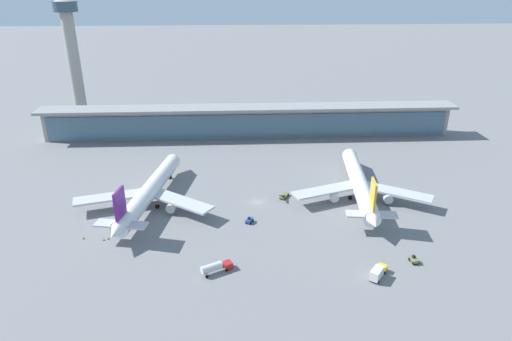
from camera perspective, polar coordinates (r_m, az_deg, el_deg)
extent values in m
plane|color=slate|center=(155.15, 0.20, -4.07)|extent=(1200.00, 1200.00, 0.00)
cylinder|color=white|center=(156.03, -13.31, -2.44)|extent=(14.88, 52.59, 5.53)
cone|color=white|center=(180.51, -10.29, 1.48)|extent=(6.23, 5.87, 5.42)
cone|color=white|center=(133.06, -17.42, -7.47)|extent=(5.99, 6.88, 4.98)
cube|color=black|center=(177.37, -10.61, 1.39)|extent=(4.49, 3.00, 0.67)
cube|color=#B7BABF|center=(156.99, -17.95, -3.22)|extent=(24.61, 12.30, 0.67)
cube|color=#B7BABF|center=(148.72, -9.57, -3.87)|extent=(22.82, 19.05, 0.67)
cylinder|color=silver|center=(156.22, -17.00, -4.01)|extent=(3.72, 4.49, 3.05)
cylinder|color=silver|center=(149.94, -10.63, -4.54)|extent=(3.72, 4.49, 3.05)
cube|color=#661E84|center=(133.76, -16.94, -4.04)|extent=(1.86, 6.69, 8.58)
cube|color=#B7BABF|center=(135.91, -16.79, -6.56)|extent=(15.77, 6.87, 0.48)
cylinder|color=black|center=(156.75, -14.55, -4.32)|extent=(1.37, 1.52, 1.34)
cylinder|color=black|center=(154.67, -12.44, -4.49)|extent=(1.37, 1.52, 1.34)
cylinder|color=black|center=(175.78, -10.89, -0.81)|extent=(1.37, 1.52, 1.34)
cylinder|color=white|center=(161.37, 12.96, -1.50)|extent=(11.31, 52.74, 5.53)
cone|color=white|center=(187.23, 11.67, 2.18)|extent=(5.94, 5.55, 5.42)
cone|color=white|center=(136.51, 14.74, -6.29)|extent=(5.62, 6.60, 4.98)
cube|color=black|center=(183.96, 11.82, 2.11)|extent=(4.38, 2.73, 0.67)
cube|color=#B7BABF|center=(155.84, 8.86, -2.48)|extent=(24.51, 13.76, 0.67)
cube|color=#B7BABF|center=(160.03, 17.40, -2.62)|extent=(23.41, 17.92, 0.67)
cylinder|color=silver|center=(156.50, 9.88, -3.22)|extent=(3.48, 4.32, 3.05)
cylinder|color=silver|center=(159.68, 16.36, -3.31)|extent=(3.48, 4.32, 3.05)
cube|color=gold|center=(137.67, 14.67, -2.95)|extent=(1.40, 6.71, 8.58)
cube|color=#B7BABF|center=(139.66, 14.47, -5.41)|extent=(15.63, 5.86, 0.48)
cylinder|color=black|center=(160.30, 11.89, -3.39)|extent=(1.29, 1.45, 1.34)
cylinder|color=black|center=(161.35, 14.03, -3.42)|extent=(1.29, 1.45, 1.34)
cylinder|color=black|center=(182.12, 11.85, -0.01)|extent=(1.29, 1.45, 1.34)
cube|color=olive|center=(131.74, 19.44, -10.63)|extent=(1.94, 3.01, 0.90)
cube|color=black|center=(131.52, 19.42, -10.27)|extent=(0.81, 0.81, 0.70)
cylinder|color=black|center=(131.67, 19.90, -10.96)|extent=(0.42, 0.93, 0.90)
cylinder|color=black|center=(130.97, 19.36, -11.07)|extent=(0.42, 0.93, 0.90)
cylinder|color=black|center=(133.01, 19.46, -10.51)|extent=(0.42, 0.93, 0.90)
cylinder|color=black|center=(132.32, 18.93, -10.62)|extent=(0.42, 0.93, 0.90)
cube|color=olive|center=(158.43, 3.61, -3.20)|extent=(3.80, 5.09, 0.60)
cube|color=black|center=(155.91, 3.30, -3.21)|extent=(2.61, 3.93, 1.72)
cylinder|color=black|center=(156.91, 3.67, -3.60)|extent=(0.66, 0.93, 0.90)
cylinder|color=black|center=(157.42, 3.10, -3.49)|extent=(0.66, 0.93, 0.90)
cylinder|color=black|center=(159.73, 4.10, -3.10)|extent=(0.66, 0.93, 0.90)
cylinder|color=black|center=(160.23, 3.54, -2.99)|extent=(0.66, 0.93, 0.90)
cube|color=yellow|center=(125.54, 15.74, -11.78)|extent=(2.92, 2.83, 1.50)
cube|color=black|center=(126.00, 15.88, -11.49)|extent=(1.71, 1.36, 0.70)
cube|color=silver|center=(121.93, 15.09, -12.50)|extent=(4.64, 5.04, 2.50)
cylinder|color=black|center=(125.57, 15.11, -12.11)|extent=(0.77, 0.88, 0.90)
cylinder|color=black|center=(125.09, 16.04, -12.38)|extent=(0.77, 0.88, 0.90)
cylinder|color=black|center=(121.83, 14.29, -13.25)|extent=(0.77, 0.88, 0.90)
cylinder|color=black|center=(121.33, 15.24, -13.54)|extent=(0.77, 0.88, 0.90)
cube|color=#234C9E|center=(142.69, -0.84, -6.31)|extent=(2.60, 3.18, 0.90)
cube|color=black|center=(142.06, -0.90, -6.09)|extent=(0.94, 0.94, 0.70)
cylinder|color=black|center=(143.95, -0.94, -6.23)|extent=(0.66, 0.93, 0.90)
cylinder|color=black|center=(143.44, -0.42, -6.35)|extent=(0.66, 0.93, 0.90)
cylinder|color=black|center=(142.41, -1.27, -6.59)|extent=(0.66, 0.93, 0.90)
cylinder|color=black|center=(141.89, -0.75, -6.71)|extent=(0.66, 0.93, 0.90)
cube|color=#B21E1E|center=(122.37, -3.58, -11.83)|extent=(2.86, 3.04, 1.50)
cylinder|color=silver|center=(120.37, -5.68, -12.18)|extent=(5.95, 4.38, 2.10)
cylinder|color=black|center=(123.29, -4.20, -11.97)|extent=(0.93, 0.65, 0.90)
cylinder|color=black|center=(121.67, -3.74, -12.51)|extent=(0.93, 0.65, 0.90)
cylinder|color=black|center=(121.49, -6.69, -12.70)|extent=(0.93, 0.65, 0.90)
cylinder|color=black|center=(119.84, -6.26, -13.25)|extent=(0.93, 0.65, 0.90)
cube|color=#9E998E|center=(217.40, -0.84, 6.18)|extent=(192.76, 8.00, 14.00)
cube|color=slate|center=(213.52, -0.79, 5.66)|extent=(188.90, 0.50, 11.20)
cube|color=gray|center=(213.33, -0.83, 7.97)|extent=(196.61, 12.80, 1.20)
cylinder|color=#9E998E|center=(261.11, -22.05, 12.11)|extent=(6.40, 6.40, 55.11)
cylinder|color=#384C5B|center=(257.70, -23.11, 18.63)|extent=(12.00, 12.00, 5.00)
cone|color=orange|center=(141.59, -18.26, -8.16)|extent=(0.44, 0.44, 0.70)
cube|color=black|center=(141.75, -18.24, -8.27)|extent=(0.62, 0.62, 0.04)
cone|color=orange|center=(141.42, -18.77, -8.28)|extent=(0.44, 0.44, 0.70)
cube|color=black|center=(141.58, -18.76, -8.39)|extent=(0.62, 0.62, 0.04)
cone|color=orange|center=(144.15, -21.08, -8.00)|extent=(0.44, 0.44, 0.70)
cube|color=black|center=(144.32, -21.06, -8.11)|extent=(0.62, 0.62, 0.04)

